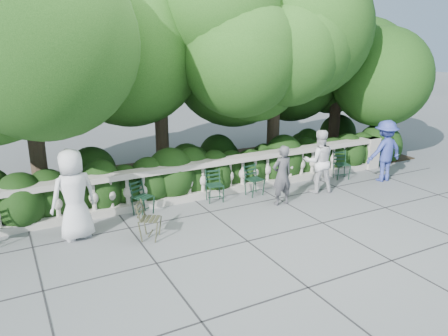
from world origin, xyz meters
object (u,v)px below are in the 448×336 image
chair_d (258,197)px  person_older_blue (385,151)px  chair_b (148,216)px  person_casual_man (319,161)px  chair_weathered (158,239)px  person_woman_grey (282,175)px  chair_f (343,180)px  person_businessman (74,195)px  chair_c (216,203)px

chair_d → person_older_blue: size_ratio=0.46×
chair_b → person_casual_man: size_ratio=0.49×
chair_weathered → person_older_blue: 7.33m
person_woman_grey → person_casual_man: (1.44, 0.33, 0.10)m
chair_weathered → person_woman_grey: (3.47, 0.43, 0.77)m
chair_f → chair_weathered: size_ratio=1.00×
chair_b → chair_weathered: bearing=-125.2°
person_businessman → person_woman_grey: 4.96m
chair_d → chair_f: 3.01m
person_businessman → person_older_blue: person_businessman is taller
chair_d → person_older_blue: 4.15m
chair_f → person_businessman: person_businessman is taller
chair_f → chair_weathered: bearing=-152.0°
chair_b → chair_d: same height
chair_weathered → chair_b: bearing=22.9°
chair_c → person_older_blue: (5.21, -0.63, 0.90)m
chair_c → person_businessman: person_businessman is taller
chair_b → chair_f: (6.03, -0.09, 0.00)m
chair_weathered → chair_f: bearing=-46.8°
chair_b → person_older_blue: (7.03, -0.66, 0.90)m
person_woman_grey → chair_c: bearing=-30.3°
chair_f → person_woman_grey: size_ratio=0.55×
chair_d → person_woman_grey: 1.09m
chair_b → person_woman_grey: 3.45m
chair_f → person_businessman: 7.79m
chair_weathered → chair_c: bearing=-25.9°
chair_b → chair_c: 1.82m
chair_d → person_businessman: (-4.71, -0.33, 0.97)m
chair_d → chair_weathered: bearing=-167.6°
chair_f → person_woman_grey: person_woman_grey is taller
chair_f → person_woman_grey: bearing=-147.6°
chair_d → chair_f: bearing=-7.4°
person_businessman → person_woman_grey: size_ratio=1.26×
person_woman_grey → person_casual_man: 1.48m
chair_b → person_casual_man: (4.69, -0.51, 0.87)m
person_woman_grey → person_older_blue: person_older_blue is taller
chair_c → person_older_blue: bearing=3.4°
person_casual_man → person_older_blue: person_older_blue is taller
chair_b → person_older_blue: size_ratio=0.46×
person_woman_grey → person_older_blue: bearing=-177.7°
chair_weathered → person_casual_man: size_ratio=0.49×
chair_d → person_businessman: person_businessman is taller
chair_b → person_businessman: bearing=168.8°
person_woman_grey → person_older_blue: size_ratio=0.85×
person_businessman → person_woman_grey: person_businessman is taller
chair_f → person_woman_grey: (-2.77, -0.75, 0.77)m
chair_b → person_older_blue: 7.12m
chair_b → chair_c: same height
chair_d → person_casual_man: 1.93m
chair_d → person_casual_man: size_ratio=0.49×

